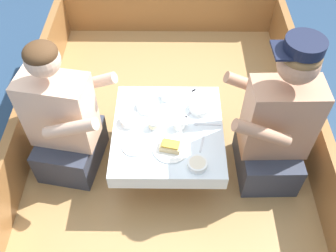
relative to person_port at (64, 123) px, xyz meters
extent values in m
plane|color=navy|center=(0.64, 0.10, -0.69)|extent=(60.00, 60.00, 0.00)
cube|color=#A87F4C|center=(0.64, 0.10, -0.54)|extent=(2.00, 2.92, 0.30)
cube|color=#936033|center=(-0.33, 0.10, -0.21)|extent=(0.06, 2.92, 0.37)
cube|color=#936033|center=(1.61, 0.10, -0.21)|extent=(0.06, 2.92, 0.37)
cube|color=#936033|center=(0.64, 1.53, -0.18)|extent=(1.88, 0.06, 0.42)
cylinder|color=#B2B2B7|center=(0.64, -0.01, -0.22)|extent=(0.07, 0.07, 0.34)
cube|color=#A87F4C|center=(0.64, -0.01, -0.04)|extent=(0.65, 0.71, 0.02)
cube|color=white|center=(0.64, -0.01, -0.03)|extent=(0.68, 0.74, 0.00)
cube|color=white|center=(0.64, -0.37, -0.08)|extent=(0.68, 0.00, 0.10)
cube|color=white|center=(0.64, 0.36, -0.08)|extent=(0.68, 0.00, 0.10)
cube|color=#333847|center=(-0.01, 0.00, -0.26)|extent=(0.43, 0.50, 0.26)
cube|color=beige|center=(-0.01, 0.00, 0.11)|extent=(0.43, 0.29, 0.49)
sphere|color=beige|center=(-0.01, 0.00, 0.50)|extent=(0.19, 0.19, 0.19)
ellipsoid|color=#472D19|center=(-0.01, 0.00, 0.54)|extent=(0.18, 0.18, 0.11)
cylinder|color=beige|center=(0.18, 0.15, 0.20)|extent=(0.34, 0.13, 0.21)
cylinder|color=beige|center=(0.11, -0.20, 0.20)|extent=(0.34, 0.13, 0.21)
cube|color=#333847|center=(1.29, -0.06, -0.26)|extent=(0.37, 0.45, 0.26)
cube|color=tan|center=(1.29, -0.06, 0.12)|extent=(0.41, 0.23, 0.51)
sphere|color=tan|center=(1.29, -0.06, 0.54)|extent=(0.22, 0.22, 0.22)
ellipsoid|color=brown|center=(1.29, -0.06, 0.59)|extent=(0.21, 0.21, 0.12)
cylinder|color=tan|center=(1.14, -0.24, 0.22)|extent=(0.34, 0.08, 0.21)
cylinder|color=tan|center=(1.13, 0.12, 0.22)|extent=(0.34, 0.08, 0.21)
cylinder|color=black|center=(1.29, -0.06, 0.65)|extent=(0.20, 0.20, 0.06)
cube|color=black|center=(1.19, -0.06, 0.62)|extent=(0.10, 0.15, 0.01)
cylinder|color=white|center=(0.66, -0.17, -0.02)|extent=(0.21, 0.21, 0.01)
cylinder|color=white|center=(0.45, -0.15, -0.02)|extent=(0.16, 0.16, 0.01)
cube|color=#E0BC7F|center=(0.66, -0.17, 0.00)|extent=(0.13, 0.10, 0.04)
cube|color=gold|center=(0.66, -0.17, 0.02)|extent=(0.11, 0.08, 0.01)
cylinder|color=white|center=(0.84, 0.15, -0.01)|extent=(0.14, 0.14, 0.04)
cylinder|color=beige|center=(0.84, 0.15, 0.00)|extent=(0.11, 0.11, 0.02)
cylinder|color=white|center=(0.40, 0.04, -0.01)|extent=(0.12, 0.12, 0.04)
cylinder|color=beige|center=(0.40, 0.04, 0.00)|extent=(0.10, 0.10, 0.02)
cylinder|color=white|center=(0.81, -0.29, -0.01)|extent=(0.11, 0.11, 0.04)
cylinder|color=beige|center=(0.81, -0.29, 0.00)|extent=(0.09, 0.09, 0.02)
cylinder|color=white|center=(0.51, 0.16, -0.01)|extent=(0.14, 0.14, 0.04)
cylinder|color=beige|center=(0.51, 0.16, 0.00)|extent=(0.12, 0.12, 0.02)
cylinder|color=white|center=(0.71, 0.00, 0.00)|extent=(0.07, 0.07, 0.06)
torus|color=white|center=(0.75, 0.00, 0.01)|extent=(0.04, 0.01, 0.04)
cylinder|color=#3D2314|center=(0.71, 0.00, 0.02)|extent=(0.06, 0.06, 0.01)
cylinder|color=white|center=(0.63, 0.25, 0.01)|extent=(0.08, 0.08, 0.07)
torus|color=white|center=(0.68, 0.25, 0.01)|extent=(0.04, 0.01, 0.04)
cylinder|color=#3D2314|center=(0.63, 0.25, 0.03)|extent=(0.06, 0.06, 0.01)
cylinder|color=silver|center=(0.55, 0.00, 0.00)|extent=(0.06, 0.06, 0.05)
cylinder|color=beige|center=(0.55, 0.00, 0.00)|extent=(0.07, 0.07, 0.03)
cube|color=silver|center=(0.76, 0.09, -0.03)|extent=(0.11, 0.14, 0.00)
cube|color=silver|center=(0.80, 0.15, -0.03)|extent=(0.04, 0.04, 0.00)
cube|color=silver|center=(0.76, 0.28, -0.03)|extent=(0.14, 0.12, 0.00)
cube|color=silver|center=(0.81, 0.32, -0.03)|extent=(0.04, 0.04, 0.00)
cube|color=silver|center=(0.85, -0.11, -0.03)|extent=(0.05, 0.17, 0.00)
ellipsoid|color=silver|center=(0.86, -0.04, -0.02)|extent=(0.04, 0.02, 0.01)
cube|color=silver|center=(0.50, -0.25, -0.03)|extent=(0.03, 0.17, 0.00)
cube|color=silver|center=(0.70, 0.11, -0.03)|extent=(0.16, 0.09, 0.00)
ellipsoid|color=silver|center=(0.64, 0.14, -0.02)|extent=(0.04, 0.02, 0.01)
cube|color=silver|center=(0.89, 0.02, -0.03)|extent=(0.17, 0.02, 0.00)
ellipsoid|color=silver|center=(0.82, 0.02, -0.02)|extent=(0.04, 0.02, 0.01)
camera|label=1|loc=(0.65, -1.49, 1.74)|focal=40.00mm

